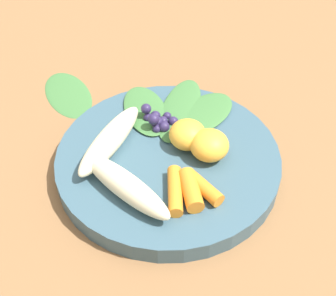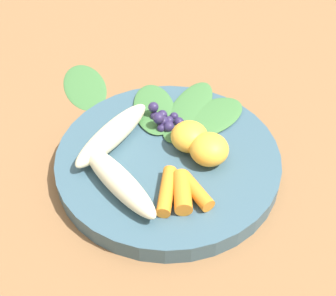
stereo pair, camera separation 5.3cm
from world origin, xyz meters
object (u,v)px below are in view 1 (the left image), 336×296
(banana_peeled_left, at_px, (126,186))
(kale_leaf_stray, at_px, (68,93))
(orange_segment_near, at_px, (188,135))
(bowl, at_px, (168,161))
(banana_peeled_right, at_px, (110,140))

(banana_peeled_left, relative_size, kale_leaf_stray, 1.12)
(kale_leaf_stray, bearing_deg, orange_segment_near, -154.07)
(orange_segment_near, xyz_separation_m, kale_leaf_stray, (0.15, -0.14, -0.04))
(banana_peeled_left, height_order, orange_segment_near, orange_segment_near)
(bowl, height_order, banana_peeled_left, banana_peeled_left)
(banana_peeled_right, distance_m, orange_segment_near, 0.09)
(banana_peeled_right, height_order, kale_leaf_stray, banana_peeled_right)
(banana_peeled_right, xyz_separation_m, kale_leaf_stray, (0.06, -0.14, -0.03))
(bowl, xyz_separation_m, banana_peeled_left, (0.05, 0.05, 0.03))
(orange_segment_near, bearing_deg, banana_peeled_right, -2.80)
(banana_peeled_left, bearing_deg, kale_leaf_stray, 158.58)
(banana_peeled_left, distance_m, kale_leaf_stray, 0.23)
(kale_leaf_stray, bearing_deg, banana_peeled_right, -177.30)
(bowl, relative_size, banana_peeled_left, 2.08)
(orange_segment_near, bearing_deg, bowl, 28.26)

